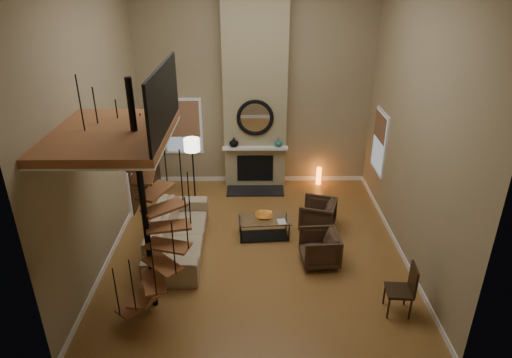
{
  "coord_description": "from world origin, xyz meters",
  "views": [
    {
      "loc": [
        -0.08,
        -8.03,
        5.41
      ],
      "look_at": [
        0.0,
        0.4,
        1.4
      ],
      "focal_mm": 31.48,
      "sensor_mm": 36.0,
      "label": 1
    }
  ],
  "objects_px": {
    "armchair_near": "(321,215)",
    "armchair_far": "(323,248)",
    "floor_lamp": "(192,150)",
    "side_chair": "(405,287)",
    "coffee_table": "(264,226)",
    "accent_lamp": "(319,176)",
    "hutch": "(147,156)",
    "sofa": "(177,232)"
  },
  "relations": [
    {
      "from": "armchair_far",
      "to": "armchair_near",
      "type": "bearing_deg",
      "value": 170.22
    },
    {
      "from": "sofa",
      "to": "side_chair",
      "type": "bearing_deg",
      "value": -116.4
    },
    {
      "from": "sofa",
      "to": "floor_lamp",
      "type": "bearing_deg",
      "value": -4.28
    },
    {
      "from": "armchair_far",
      "to": "coffee_table",
      "type": "xyz_separation_m",
      "value": [
        -1.15,
        0.97,
        -0.07
      ]
    },
    {
      "from": "hutch",
      "to": "floor_lamp",
      "type": "xyz_separation_m",
      "value": [
        1.28,
        -0.79,
        0.46
      ]
    },
    {
      "from": "hutch",
      "to": "floor_lamp",
      "type": "bearing_deg",
      "value": -31.45
    },
    {
      "from": "armchair_near",
      "to": "armchair_far",
      "type": "bearing_deg",
      "value": 11.3
    },
    {
      "from": "hutch",
      "to": "armchair_near",
      "type": "height_order",
      "value": "hutch"
    },
    {
      "from": "sofa",
      "to": "armchair_far",
      "type": "xyz_separation_m",
      "value": [
        2.96,
        -0.54,
        -0.04
      ]
    },
    {
      "from": "accent_lamp",
      "to": "side_chair",
      "type": "distance_m",
      "value": 5.09
    },
    {
      "from": "floor_lamp",
      "to": "sofa",
      "type": "bearing_deg",
      "value": -93.35
    },
    {
      "from": "hutch",
      "to": "coffee_table",
      "type": "bearing_deg",
      "value": -39.03
    },
    {
      "from": "floor_lamp",
      "to": "side_chair",
      "type": "bearing_deg",
      "value": -45.14
    },
    {
      "from": "side_chair",
      "to": "armchair_far",
      "type": "bearing_deg",
      "value": 129.31
    },
    {
      "from": "armchair_far",
      "to": "floor_lamp",
      "type": "distance_m",
      "value": 4.0
    },
    {
      "from": "sofa",
      "to": "accent_lamp",
      "type": "distance_m",
      "value": 4.56
    },
    {
      "from": "hutch",
      "to": "accent_lamp",
      "type": "distance_m",
      "value": 4.6
    },
    {
      "from": "armchair_near",
      "to": "coffee_table",
      "type": "xyz_separation_m",
      "value": [
        -1.28,
        -0.32,
        -0.07
      ]
    },
    {
      "from": "side_chair",
      "to": "hutch",
      "type": "bearing_deg",
      "value": 137.72
    },
    {
      "from": "sofa",
      "to": "coffee_table",
      "type": "relative_size",
      "value": 2.28
    },
    {
      "from": "accent_lamp",
      "to": "hutch",
      "type": "bearing_deg",
      "value": -177.25
    },
    {
      "from": "hutch",
      "to": "floor_lamp",
      "type": "relative_size",
      "value": 1.08
    },
    {
      "from": "armchair_far",
      "to": "accent_lamp",
      "type": "xyz_separation_m",
      "value": [
        0.41,
        3.61,
        -0.1
      ]
    },
    {
      "from": "armchair_near",
      "to": "accent_lamp",
      "type": "distance_m",
      "value": 2.33
    },
    {
      "from": "sofa",
      "to": "armchair_near",
      "type": "distance_m",
      "value": 3.19
    },
    {
      "from": "side_chair",
      "to": "floor_lamp",
      "type": "bearing_deg",
      "value": 134.86
    },
    {
      "from": "sofa",
      "to": "armchair_near",
      "type": "xyz_separation_m",
      "value": [
        3.1,
        0.75,
        -0.04
      ]
    },
    {
      "from": "hutch",
      "to": "coffee_table",
      "type": "xyz_separation_m",
      "value": [
        2.98,
        -2.42,
        -0.67
      ]
    },
    {
      "from": "accent_lamp",
      "to": "sofa",
      "type": "bearing_deg",
      "value": -137.76
    },
    {
      "from": "accent_lamp",
      "to": "side_chair",
      "type": "height_order",
      "value": "side_chair"
    },
    {
      "from": "coffee_table",
      "to": "floor_lamp",
      "type": "relative_size",
      "value": 0.7
    },
    {
      "from": "floor_lamp",
      "to": "accent_lamp",
      "type": "height_order",
      "value": "floor_lamp"
    },
    {
      "from": "armchair_far",
      "to": "coffee_table",
      "type": "height_order",
      "value": "armchair_far"
    },
    {
      "from": "armchair_far",
      "to": "coffee_table",
      "type": "distance_m",
      "value": 1.5
    },
    {
      "from": "coffee_table",
      "to": "floor_lamp",
      "type": "bearing_deg",
      "value": 136.14
    },
    {
      "from": "armchair_near",
      "to": "side_chair",
      "type": "height_order",
      "value": "side_chair"
    },
    {
      "from": "sofa",
      "to": "armchair_far",
      "type": "height_order",
      "value": "sofa"
    },
    {
      "from": "sofa",
      "to": "coffee_table",
      "type": "bearing_deg",
      "value": -77.67
    },
    {
      "from": "coffee_table",
      "to": "side_chair",
      "type": "height_order",
      "value": "side_chair"
    },
    {
      "from": "hutch",
      "to": "armchair_near",
      "type": "bearing_deg",
      "value": -26.14
    },
    {
      "from": "armchair_far",
      "to": "accent_lamp",
      "type": "bearing_deg",
      "value": 169.86
    },
    {
      "from": "armchair_near",
      "to": "side_chair",
      "type": "xyz_separation_m",
      "value": [
        1.02,
        -2.72,
        0.17
      ]
    }
  ]
}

